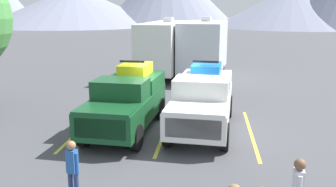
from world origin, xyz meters
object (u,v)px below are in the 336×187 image
(pickup_truck_a, at_px, (127,100))
(camper_trailer_b, at_px, (204,46))
(pickup_truck_b, at_px, (203,99))
(person_a, at_px, (73,168))
(camper_trailer_a, at_px, (165,46))

(pickup_truck_a, relative_size, camper_trailer_b, 0.72)
(pickup_truck_b, bearing_deg, camper_trailer_b, 90.94)
(pickup_truck_b, distance_m, person_a, 6.65)
(pickup_truck_a, height_order, camper_trailer_a, camper_trailer_a)
(pickup_truck_a, relative_size, pickup_truck_b, 0.95)
(pickup_truck_a, xyz_separation_m, pickup_truck_b, (2.86, 0.45, 0.01))
(camper_trailer_b, xyz_separation_m, person_a, (-2.75, -16.53, -1.15))
(pickup_truck_b, relative_size, camper_trailer_b, 0.76)
(pickup_truck_a, height_order, camper_trailer_b, camper_trailer_b)
(camper_trailer_a, height_order, person_a, camper_trailer_a)
(person_a, bearing_deg, camper_trailer_b, 80.55)
(pickup_truck_b, height_order, person_a, pickup_truck_b)
(pickup_truck_b, height_order, camper_trailer_a, camper_trailer_a)
(pickup_truck_a, xyz_separation_m, camper_trailer_b, (2.68, 11.02, 0.90))
(camper_trailer_b, bearing_deg, camper_trailer_a, 178.51)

